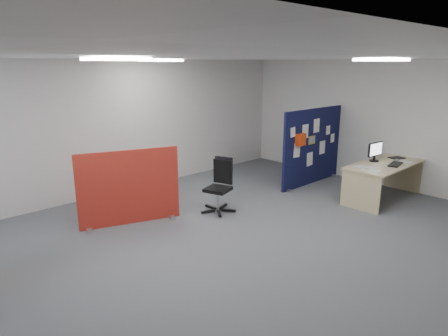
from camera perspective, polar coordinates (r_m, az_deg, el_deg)
floor at (r=6.05m, az=1.76°, el=-10.94°), size 9.00×9.00×0.00m
ceiling at (r=5.45m, az=1.99°, el=15.56°), size 9.00×7.00×0.02m
wall_back at (r=8.39m, az=-15.39°, el=5.52°), size 9.00×0.02×2.70m
wall_right at (r=9.30m, az=21.96°, el=5.83°), size 0.02×7.00×2.70m
ceiling_lights at (r=6.16m, az=-0.31°, el=15.20°), size 4.10×4.10×0.04m
navy_divider at (r=9.02m, az=12.49°, el=3.00°), size 2.03×0.30×1.67m
main_desk at (r=8.43m, az=21.63°, el=-0.43°), size 1.86×0.83×0.73m
monitor_main at (r=8.43m, az=20.77°, el=2.32°), size 0.44×0.18×0.38m
keyboard at (r=8.32m, az=23.27°, el=0.49°), size 0.48×0.26×0.02m
mouse at (r=8.67m, az=23.44°, el=1.03°), size 0.11×0.09×0.03m
paper_tray at (r=8.94m, az=23.44°, el=1.35°), size 0.34×0.30×0.01m
red_divider at (r=6.79m, az=-13.37°, el=-2.81°), size 1.60×0.60×1.26m
office_chair at (r=7.22m, az=-0.51°, el=-1.95°), size 0.64×0.61×0.96m
desk_papers at (r=8.11m, az=21.39°, el=0.25°), size 1.35×0.67×0.00m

